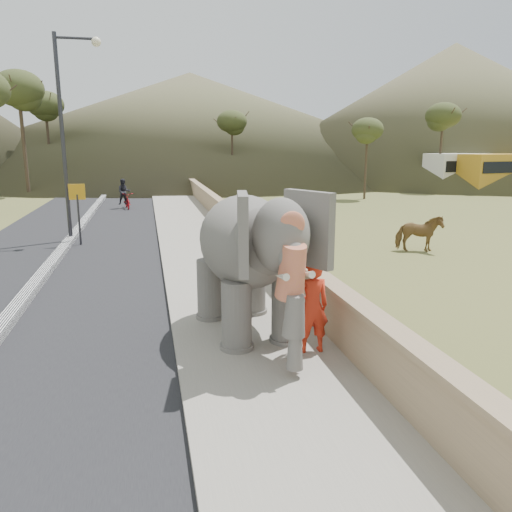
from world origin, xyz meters
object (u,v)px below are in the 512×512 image
Objects in this scene: elephant_and_man at (247,261)px; motorcyclist at (126,197)px; cow at (419,234)px; lamppost at (69,118)px.

elephant_and_man is 2.19× the size of motorcyclist.
motorcyclist is (-10.95, 15.21, 0.02)m from cow.
motorcyclist is at bearing 53.22° from cow.
motorcyclist is at bearing 81.46° from lamppost.
lamppost is 4.09× the size of motorcyclist.
lamppost reaches higher than elephant_and_man.
cow is 0.38× the size of elephant_and_man.
elephant_and_man reaches higher than cow.
lamppost is at bearing 86.25° from cow.
motorcyclist reaches higher than cow.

